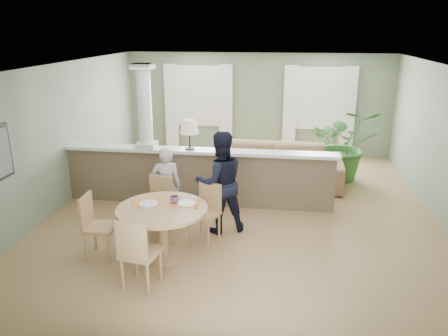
# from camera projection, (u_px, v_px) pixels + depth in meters

# --- Properties ---
(ground) EXTENTS (8.00, 8.00, 0.00)m
(ground) POSITION_uv_depth(u_px,v_px,m) (243.00, 210.00, 8.34)
(ground) COLOR tan
(ground) RESTS_ON ground
(room_shell) EXTENTS (7.02, 8.02, 2.71)m
(room_shell) POSITION_uv_depth(u_px,v_px,m) (246.00, 110.00, 8.38)
(room_shell) COLOR gray
(room_shell) RESTS_ON ground
(pony_wall) EXTENTS (5.32, 0.38, 2.70)m
(pony_wall) POSITION_uv_depth(u_px,v_px,m) (194.00, 169.00, 8.44)
(pony_wall) COLOR brown
(pony_wall) RESTS_ON ground
(sofa) EXTENTS (3.06, 1.26, 0.89)m
(sofa) POSITION_uv_depth(u_px,v_px,m) (271.00, 166.00, 9.53)
(sofa) COLOR #8D684D
(sofa) RESTS_ON ground
(houseplant) EXTENTS (1.60, 1.42, 1.66)m
(houseplant) POSITION_uv_depth(u_px,v_px,m) (344.00, 144.00, 9.78)
(houseplant) COLOR #346B2A
(houseplant) RESTS_ON ground
(dining_table) EXTENTS (1.34, 1.34, 0.92)m
(dining_table) POSITION_uv_depth(u_px,v_px,m) (163.00, 218.00, 6.44)
(dining_table) COLOR tan
(dining_table) RESTS_ON ground
(chair_far_boy) EXTENTS (0.49, 0.49, 0.96)m
(chair_far_boy) POSITION_uv_depth(u_px,v_px,m) (159.00, 202.00, 7.33)
(chair_far_boy) COLOR tan
(chair_far_boy) RESTS_ON ground
(chair_far_man) EXTENTS (0.55, 0.55, 0.94)m
(chair_far_man) POSITION_uv_depth(u_px,v_px,m) (207.00, 209.00, 7.06)
(chair_far_man) COLOR tan
(chair_far_man) RESTS_ON ground
(chair_near) EXTENTS (0.54, 0.54, 1.02)m
(chair_near) POSITION_uv_depth(u_px,v_px,m) (137.00, 251.00, 5.67)
(chair_near) COLOR tan
(chair_near) RESTS_ON ground
(chair_side) EXTENTS (0.45, 0.45, 0.98)m
(chair_side) POSITION_uv_depth(u_px,v_px,m) (95.00, 223.00, 6.51)
(chair_side) COLOR tan
(chair_side) RESTS_ON ground
(child_person) EXTENTS (0.57, 0.44, 1.41)m
(child_person) POSITION_uv_depth(u_px,v_px,m) (166.00, 186.00, 7.56)
(child_person) COLOR #A9AAAF
(child_person) RESTS_ON ground
(man_person) EXTENTS (1.04, 0.94, 1.74)m
(man_person) POSITION_uv_depth(u_px,v_px,m) (220.00, 182.00, 7.26)
(man_person) COLOR black
(man_person) RESTS_ON ground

